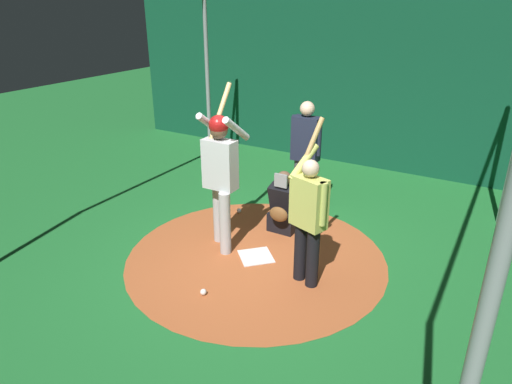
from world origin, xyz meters
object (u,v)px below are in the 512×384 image
at_px(home_plate, 256,256).
at_px(baseball_1, 203,292).
at_px(umpire, 305,151).
at_px(batter, 220,169).
at_px(catcher, 284,208).
at_px(visitor, 309,214).
at_px(baseball_0, 239,211).

xyz_separation_m(home_plate, baseball_1, (1.04, -0.11, 0.03)).
height_order(umpire, baseball_1, umpire).
distance_m(batter, baseball_1, 1.60).
xyz_separation_m(catcher, umpire, (-0.78, -0.04, 0.64)).
xyz_separation_m(batter, baseball_1, (1.07, 0.45, -1.10)).
height_order(umpire, visitor, visitor).
bearing_deg(umpire, batter, -16.42).
relative_size(umpire, baseball_0, 24.11).
distance_m(home_plate, catcher, 0.95).
xyz_separation_m(batter, catcher, (-0.84, 0.52, -0.78)).
height_order(home_plate, baseball_0, baseball_0).
bearing_deg(batter, catcher, 148.46).
bearing_deg(visitor, umpire, -135.61).
distance_m(home_plate, batter, 1.26).
distance_m(baseball_0, baseball_1, 2.23).
bearing_deg(catcher, batter, -31.54).
distance_m(batter, catcher, 1.26).
xyz_separation_m(visitor, baseball_1, (0.87, -0.91, -0.87)).
height_order(batter, baseball_1, batter).
xyz_separation_m(catcher, visitor, (1.05, 0.84, 0.54)).
distance_m(home_plate, visitor, 1.21).
distance_m(catcher, visitor, 1.45).
relative_size(baseball_0, baseball_1, 1.00).
height_order(baseball_0, baseball_1, same).
xyz_separation_m(baseball_0, baseball_1, (2.07, 0.81, 0.00)).
bearing_deg(baseball_1, catcher, 178.01).
bearing_deg(home_plate, umpire, -177.28).
height_order(batter, umpire, batter).
bearing_deg(visitor, batter, -79.99).
relative_size(batter, baseball_1, 29.55).
bearing_deg(catcher, baseball_1, -1.99).
bearing_deg(visitor, baseball_1, -27.61).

